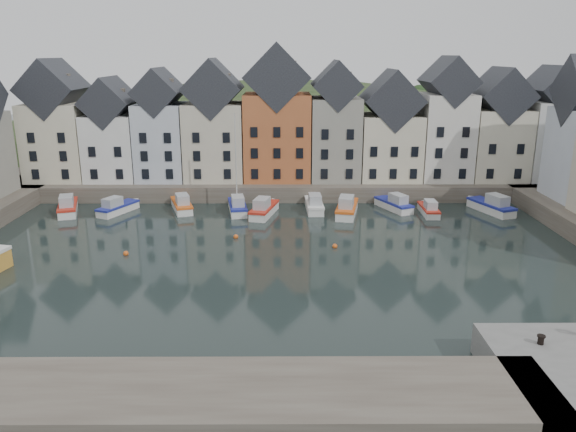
{
  "coord_description": "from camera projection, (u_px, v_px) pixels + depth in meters",
  "views": [
    {
      "loc": [
        1.13,
        -47.06,
        18.4
      ],
      "look_at": [
        1.39,
        6.0,
        2.96
      ],
      "focal_mm": 35.0,
      "sensor_mm": 36.0,
      "label": 1
    }
  ],
  "objects": [
    {
      "name": "boat_b",
      "position": [
        117.0,
        208.0,
        66.86
      ],
      "size": [
        4.09,
        6.11,
        2.26
      ],
      "rotation": [
        0.0,
        0.0,
        -0.42
      ],
      "color": "silver",
      "rests_on": "ground"
    },
    {
      "name": "boat_h",
      "position": [
        394.0,
        204.0,
        68.32
      ],
      "size": [
        4.13,
        6.24,
        2.3
      ],
      "rotation": [
        0.0,
        0.0,
        0.42
      ],
      "color": "silver",
      "rests_on": "ground"
    },
    {
      "name": "boat_j",
      "position": [
        492.0,
        206.0,
        67.1
      ],
      "size": [
        4.23,
        7.01,
        2.57
      ],
      "rotation": [
        0.0,
        0.0,
        0.35
      ],
      "color": "silver",
      "rests_on": "ground"
    },
    {
      "name": "boat_a",
      "position": [
        68.0,
        207.0,
        66.81
      ],
      "size": [
        3.97,
        6.93,
        2.54
      ],
      "rotation": [
        0.0,
        0.0,
        0.31
      ],
      "color": "silver",
      "rests_on": "ground"
    },
    {
      "name": "boat_e",
      "position": [
        264.0,
        209.0,
        65.87
      ],
      "size": [
        3.49,
        6.79,
        2.5
      ],
      "rotation": [
        0.0,
        0.0,
        -0.24
      ],
      "color": "silver",
      "rests_on": "ground"
    },
    {
      "name": "boat_i",
      "position": [
        429.0,
        210.0,
        66.31
      ],
      "size": [
        1.76,
        5.37,
        2.05
      ],
      "rotation": [
        0.0,
        0.0,
        -0.02
      ],
      "color": "silver",
      "rests_on": "ground"
    },
    {
      "name": "far_terrace",
      "position": [
        301.0,
        127.0,
        74.74
      ],
      "size": [
        72.37,
        8.16,
        17.78
      ],
      "color": "beige",
      "rests_on": "far_quay"
    },
    {
      "name": "far_quay",
      "position": [
        277.0,
        182.0,
        78.85
      ],
      "size": [
        90.0,
        16.0,
        2.0
      ],
      "primitive_type": "cube",
      "color": "#4D443B",
      "rests_on": "ground"
    },
    {
      "name": "hillside",
      "position": [
        280.0,
        247.0,
        109.11
      ],
      "size": [
        153.6,
        70.4,
        64.0
      ],
      "color": "#233319",
      "rests_on": "ground"
    },
    {
      "name": "near_wall",
      "position": [
        70.0,
        404.0,
        28.87
      ],
      "size": [
        50.0,
        6.0,
        2.0
      ],
      "primitive_type": "cube",
      "color": "#4D443B",
      "rests_on": "ground"
    },
    {
      "name": "mooring_buoys",
      "position": [
        234.0,
        245.0,
        55.38
      ],
      "size": [
        20.5,
        5.5,
        0.5
      ],
      "color": "#DA5819",
      "rests_on": "ground"
    },
    {
      "name": "boat_c",
      "position": [
        182.0,
        205.0,
        67.95
      ],
      "size": [
        3.73,
        6.5,
        2.38
      ],
      "rotation": [
        0.0,
        0.0,
        0.31
      ],
      "color": "silver",
      "rests_on": "ground"
    },
    {
      "name": "boat_d",
      "position": [
        238.0,
        206.0,
        67.16
      ],
      "size": [
        2.88,
        6.47,
        11.94
      ],
      "rotation": [
        0.0,
        0.0,
        0.15
      ],
      "color": "silver",
      "rests_on": "ground"
    },
    {
      "name": "mooring_bollard",
      "position": [
        541.0,
        339.0,
        32.79
      ],
      "size": [
        0.48,
        0.48,
        0.56
      ],
      "color": "black",
      "rests_on": "near_quay"
    },
    {
      "name": "ground",
      "position": [
        273.0,
        266.0,
        50.32
      ],
      "size": [
        260.0,
        260.0,
        0.0
      ],
      "primitive_type": "plane",
      "color": "black",
      "rests_on": "ground"
    },
    {
      "name": "boat_f",
      "position": [
        314.0,
        205.0,
        67.96
      ],
      "size": [
        2.16,
        6.3,
        2.39
      ],
      "rotation": [
        0.0,
        0.0,
        0.04
      ],
      "color": "silver",
      "rests_on": "ground"
    },
    {
      "name": "boat_g",
      "position": [
        347.0,
        208.0,
        66.12
      ],
      "size": [
        3.45,
        7.21,
        2.66
      ],
      "rotation": [
        0.0,
        0.0,
        -0.19
      ],
      "color": "silver",
      "rests_on": "ground"
    }
  ]
}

